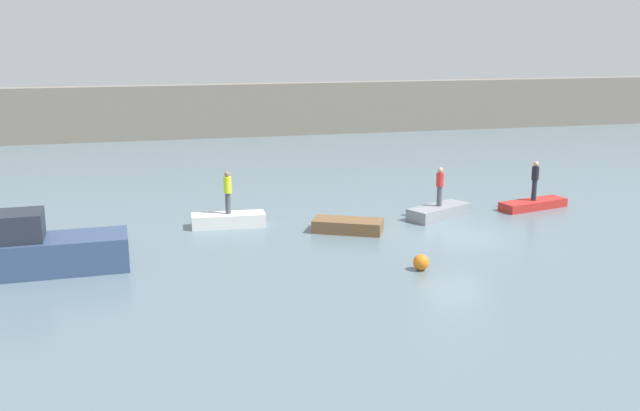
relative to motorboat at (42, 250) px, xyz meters
name	(u,v)px	position (x,y,z in m)	size (l,w,h in m)	color
ground_plane	(457,236)	(15.25, 0.64, -0.76)	(120.00, 120.00, 0.00)	slate
embankment_wall	(300,109)	(15.25, 29.55, 1.20)	(80.00, 1.20, 3.91)	gray
motorboat	(42,250)	(0.00, 0.00, 0.00)	(5.36, 2.09, 2.11)	#33476B
rowboat_white	(228,220)	(6.71, 4.23, -0.48)	(3.00, 0.96, 0.55)	white
rowboat_brown	(348,226)	(11.27, 2.29, -0.50)	(2.74, 1.20, 0.51)	brown
rowboat_grey	(439,212)	(15.69, 3.53, -0.50)	(2.98, 1.11, 0.52)	gray
rowboat_red	(533,204)	(20.48, 4.02, -0.57)	(3.30, 0.95, 0.38)	red
person_red_shirt	(440,184)	(15.69, 3.53, 0.70)	(0.32, 0.32, 1.69)	#4C4C56
person_hiviz_shirt	(228,190)	(6.71, 4.23, 0.77)	(0.32, 0.32, 1.76)	#4C4C56
person_dark_shirt	(535,179)	(20.48, 4.02, 0.63)	(0.32, 0.32, 1.79)	#232838
mooring_buoy	(421,262)	(12.37, -2.85, -0.48)	(0.55, 0.55, 0.55)	orange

